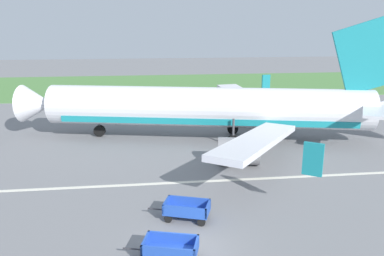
% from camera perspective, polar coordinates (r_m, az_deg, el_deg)
% --- Properties ---
extents(ground_plane, '(220.00, 220.00, 0.00)m').
position_cam_1_polar(ground_plane, '(20.14, -0.36, -17.14)').
color(ground_plane, slate).
extents(grass_strip, '(220.00, 28.00, 0.06)m').
position_cam_1_polar(grass_strip, '(70.89, -5.43, 6.23)').
color(grass_strip, '#518442').
rests_on(grass_strip, ground).
extents(apron_stripe, '(120.00, 0.36, 0.01)m').
position_cam_1_polar(apron_stripe, '(27.48, -2.41, -7.97)').
color(apron_stripe, silver).
rests_on(apron_stripe, ground).
extents(airplane, '(37.38, 30.24, 11.34)m').
position_cam_1_polar(airplane, '(36.70, 3.79, 2.90)').
color(airplane, silver).
rests_on(airplane, ground).
extents(baggage_cart_nearest, '(3.62, 2.02, 1.07)m').
position_cam_1_polar(baggage_cart_nearest, '(18.99, -3.18, -17.20)').
color(baggage_cart_nearest, '#234CB2').
rests_on(baggage_cart_nearest, ground).
extents(baggage_cart_second_in_row, '(3.60, 2.14, 1.07)m').
position_cam_1_polar(baggage_cart_second_in_row, '(22.44, -0.79, -11.79)').
color(baggage_cart_second_in_row, '#234CB2').
rests_on(baggage_cart_second_in_row, ground).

